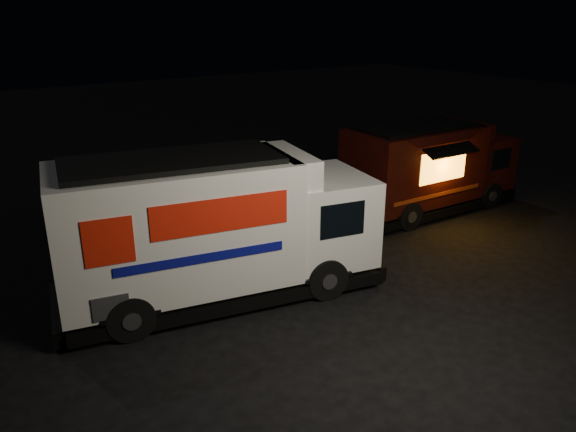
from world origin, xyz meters
The scene contains 3 objects.
ground centered at (0.00, 0.00, 0.00)m, with size 80.00×80.00×0.00m, color black.
white_truck centered at (-1.89, 1.19, 1.61)m, with size 7.08×2.42×3.21m, color silver, non-canonical shape.
red_truck centered at (6.16, 2.51, 1.39)m, with size 5.97×2.20×2.78m, color #380D0A, non-canonical shape.
Camera 1 is at (-7.04, -8.79, 5.98)m, focal length 35.00 mm.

